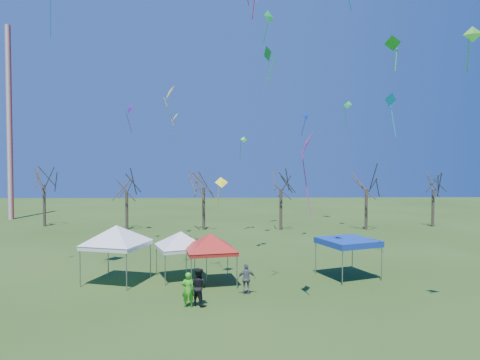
# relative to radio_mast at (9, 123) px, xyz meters

# --- Properties ---
(ground) EXTENTS (140.00, 140.00, 0.00)m
(ground) POSITION_rel_radio_mast_xyz_m (28.00, -34.00, -12.50)
(ground) COLOR #2A4A17
(ground) RESTS_ON ground
(radio_mast) EXTENTS (0.70, 0.70, 25.00)m
(radio_mast) POSITION_rel_radio_mast_xyz_m (0.00, 0.00, 0.00)
(radio_mast) COLOR silver
(radio_mast) RESTS_ON ground
(tree_0) EXTENTS (3.83, 3.83, 8.44)m
(tree_0) POSITION_rel_radio_mast_xyz_m (7.15, -6.62, -6.01)
(tree_0) COLOR #3D2D21
(tree_0) RESTS_ON ground
(tree_1) EXTENTS (3.42, 3.42, 7.54)m
(tree_1) POSITION_rel_radio_mast_xyz_m (17.23, -9.35, -6.71)
(tree_1) COLOR #3D2D21
(tree_1) RESTS_ON ground
(tree_2) EXTENTS (3.71, 3.71, 8.18)m
(tree_2) POSITION_rel_radio_mast_xyz_m (25.63, -9.62, -6.21)
(tree_2) COLOR #3D2D21
(tree_2) RESTS_ON ground
(tree_3) EXTENTS (3.59, 3.59, 7.91)m
(tree_3) POSITION_rel_radio_mast_xyz_m (34.03, -9.96, -6.42)
(tree_3) COLOR #3D2D21
(tree_3) RESTS_ON ground
(tree_4) EXTENTS (3.58, 3.58, 7.89)m
(tree_4) POSITION_rel_radio_mast_xyz_m (43.36, -10.00, -6.44)
(tree_4) COLOR #3D2D21
(tree_4) RESTS_ON ground
(tree_5) EXTENTS (3.39, 3.39, 7.46)m
(tree_5) POSITION_rel_radio_mast_xyz_m (51.72, -7.93, -6.77)
(tree_5) COLOR #3D2D21
(tree_5) RESTS_ON ground
(tent_white_west) EXTENTS (4.33, 4.33, 3.97)m
(tent_white_west) POSITION_rel_radio_mast_xyz_m (21.66, -30.39, -9.30)
(tent_white_west) COLOR gray
(tent_white_west) RESTS_ON ground
(tent_white_mid) EXTENTS (3.58, 3.58, 3.38)m
(tent_white_mid) POSITION_rel_radio_mast_xyz_m (25.43, -29.61, -9.77)
(tent_white_mid) COLOR gray
(tent_white_mid) RESTS_ON ground
(tent_red) EXTENTS (3.86, 3.86, 3.48)m
(tent_red) POSITION_rel_radio_mast_xyz_m (27.34, -30.96, -9.69)
(tent_red) COLOR gray
(tent_red) RESTS_ON ground
(tent_blue) EXTENTS (3.97, 3.97, 2.42)m
(tent_blue) POSITION_rel_radio_mast_xyz_m (35.87, -29.66, -10.28)
(tent_blue) COLOR gray
(tent_blue) RESTS_ON ground
(person_grey) EXTENTS (1.04, 0.53, 1.70)m
(person_grey) POSITION_rel_radio_mast_xyz_m (29.38, -33.02, -11.65)
(person_grey) COLOR slate
(person_grey) RESTS_ON ground
(person_green) EXTENTS (0.64, 0.43, 1.74)m
(person_green) POSITION_rel_radio_mast_xyz_m (26.40, -35.05, -11.63)
(person_green) COLOR green
(person_green) RESTS_ON ground
(person_dark) EXTENTS (1.17, 1.11, 1.89)m
(person_dark) POSITION_rel_radio_mast_xyz_m (26.91, -34.83, -11.55)
(person_dark) COLOR black
(person_dark) RESTS_ON ground
(kite_22) EXTENTS (0.76, 0.74, 2.35)m
(kite_22) POSITION_rel_radio_mast_xyz_m (29.89, -11.97, -2.93)
(kite_22) COLOR green
(kite_22) RESTS_ON ground
(kite_3) EXTENTS (1.34, 1.18, 3.45)m
(kite_3) POSITION_rel_radio_mast_xyz_m (32.57, -11.26, 9.96)
(kite_3) COLOR green
(kite_3) RESTS_ON ground
(kite_27) EXTENTS (0.66, 0.88, 2.13)m
(kite_27) POSITION_rel_radio_mast_xyz_m (30.53, -33.14, 0.45)
(kite_27) COLOR #179A24
(kite_27) RESTS_ON ground
(kite_17) EXTENTS (1.11, 0.78, 3.23)m
(kite_17) POSITION_rel_radio_mast_xyz_m (40.06, -25.37, -0.79)
(kite_17) COLOR #0DA6CB
(kite_17) RESTS_ON ground
(kite_25) EXTENTS (0.97, 0.86, 1.88)m
(kite_25) POSITION_rel_radio_mast_xyz_m (36.85, -34.15, 0.77)
(kite_25) COLOR green
(kite_25) RESTS_ON ground
(kite_9) EXTENTS (0.82, 0.55, 2.00)m
(kite_9) POSITION_rel_radio_mast_xyz_m (38.94, -37.73, 0.15)
(kite_9) COLOR #279517
(kite_9) RESTS_ON ground
(kite_19) EXTENTS (0.86, 0.81, 2.22)m
(kite_19) POSITION_rel_radio_mast_xyz_m (35.42, -16.95, -0.98)
(kite_19) COLOR #1239C8
(kite_19) RESTS_ON ground
(kite_2) EXTENTS (1.12, 1.28, 3.02)m
(kite_2) POSITION_rel_radio_mast_xyz_m (18.47, -12.82, 0.21)
(kite_2) COLOR #55169D
(kite_2) RESTS_ON ground
(kite_1) EXTENTS (0.91, 0.70, 1.82)m
(kite_1) POSITION_rel_radio_mast_xyz_m (27.96, -29.73, -6.54)
(kite_1) COLOR #FFF71A
(kite_1) RESTS_ON ground
(kite_13) EXTENTS (0.86, 1.08, 2.39)m
(kite_13) POSITION_rel_radio_mast_xyz_m (23.27, -15.01, -0.85)
(kite_13) COLOR yellow
(kite_13) RESTS_ON ground
(kite_5) EXTENTS (0.89, 1.42, 4.32)m
(kite_5) POSITION_rel_radio_mast_xyz_m (32.22, -35.23, -4.44)
(kite_5) COLOR #CC2D8F
(kite_5) RESTS_ON ground
(kite_11) EXTENTS (1.24, 1.68, 3.27)m
(kite_11) POSITION_rel_radio_mast_xyz_m (23.33, -19.34, 0.74)
(kite_11) COLOR yellow
(kite_11) RESTS_ON ground
(kite_12) EXTENTS (1.05, 0.99, 3.03)m
(kite_12) POSITION_rel_radio_mast_xyz_m (41.13, -10.28, 0.97)
(kite_12) COLOR green
(kite_12) RESTS_ON ground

